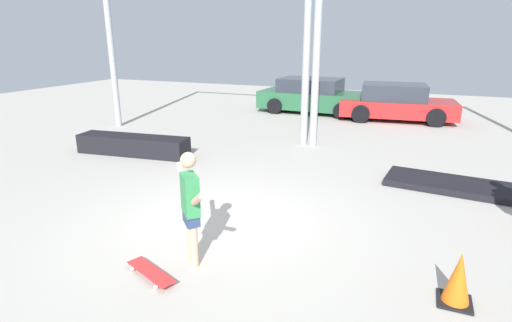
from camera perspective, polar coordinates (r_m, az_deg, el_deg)
The scene contains 8 objects.
ground_plane at distance 6.52m, azimuth -5.16°, elevation -8.87°, with size 36.00×36.00×0.00m, color #B2ADA3.
skateboarder at distance 5.13m, azimuth -9.34°, elevation -5.99°, with size 0.96×0.99×1.53m.
skateboard at distance 5.33m, azimuth -14.77°, elevation -15.07°, with size 0.84×0.50×0.08m.
grind_box at distance 10.64m, azimuth -17.13°, elevation 2.19°, with size 2.91×0.64×0.48m, color black.
manual_pad at distance 8.82m, azimuth 28.97°, elevation -3.48°, with size 3.34×1.04×0.13m, color black.
parked_car_green at distance 16.13m, azimuth 8.17°, elevation 9.16°, with size 4.30×2.12×1.34m.
parked_car_red at distance 15.33m, azimuth 19.36°, elevation 7.86°, with size 4.10×2.30×1.28m.
traffic_cone at distance 5.11m, azimuth 26.93°, elevation -14.80°, with size 0.37×0.37×0.63m.
Camera 1 is at (2.76, -5.17, 2.86)m, focal length 28.00 mm.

